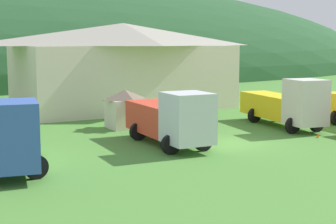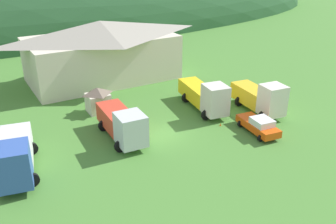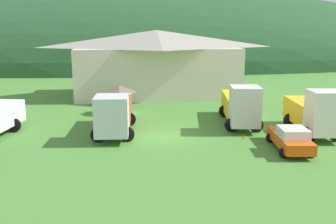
# 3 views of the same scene
# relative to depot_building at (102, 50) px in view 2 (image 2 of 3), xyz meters

# --- Properties ---
(ground_plane) EXTENTS (200.00, 200.00, 0.00)m
(ground_plane) POSITION_rel_depot_building_xyz_m (-0.82, -17.93, -4.00)
(ground_plane) COLOR #477F33
(forested_hill_backdrop) EXTENTS (169.00, 60.00, 34.44)m
(forested_hill_backdrop) POSITION_rel_depot_building_xyz_m (-0.82, 47.06, -4.00)
(forested_hill_backdrop) COLOR #234C28
(forested_hill_backdrop) RESTS_ON ground
(depot_building) EXTENTS (20.12, 10.76, 7.76)m
(depot_building) POSITION_rel_depot_building_xyz_m (0.00, 0.00, 0.00)
(depot_building) COLOR beige
(depot_building) RESTS_ON ground
(play_shed_cream) EXTENTS (2.50, 2.24, 2.75)m
(play_shed_cream) POSITION_rel_depot_building_xyz_m (-4.42, -9.87, -2.58)
(play_shed_cream) COLOR beige
(play_shed_cream) RESTS_ON ground
(box_truck_blue) EXTENTS (4.14, 8.50, 3.53)m
(box_truck_blue) POSITION_rel_depot_building_xyz_m (-14.20, -18.12, -2.28)
(box_truck_blue) COLOR #3356AD
(box_truck_blue) RESTS_ON ground
(tow_truck_silver) EXTENTS (3.38, 7.69, 3.33)m
(tow_truck_silver) POSITION_rel_depot_building_xyz_m (-4.73, -17.02, -2.33)
(tow_truck_silver) COLOR silver
(tow_truck_silver) RESTS_ON ground
(flatbed_truck_yellow) EXTENTS (3.79, 8.58, 3.61)m
(flatbed_truck_yellow) POSITION_rel_depot_building_xyz_m (5.68, -15.33, -2.30)
(flatbed_truck_yellow) COLOR silver
(flatbed_truck_yellow) RESTS_ON ground
(heavy_rig_striped) EXTENTS (3.55, 7.27, 3.69)m
(heavy_rig_striped) POSITION_rel_depot_building_xyz_m (10.37, -18.81, -2.26)
(heavy_rig_striped) COLOR silver
(heavy_rig_striped) RESTS_ON ground
(service_pickup_orange) EXTENTS (2.68, 5.01, 1.66)m
(service_pickup_orange) POSITION_rel_depot_building_xyz_m (6.96, -22.31, -3.17)
(service_pickup_orange) COLOR #EC510F
(service_pickup_orange) RESTS_ON ground
(traffic_cone_near_pickup) EXTENTS (0.36, 0.36, 0.58)m
(traffic_cone_near_pickup) POSITION_rel_depot_building_xyz_m (4.81, -19.27, -4.00)
(traffic_cone_near_pickup) COLOR orange
(traffic_cone_near_pickup) RESTS_ON ground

